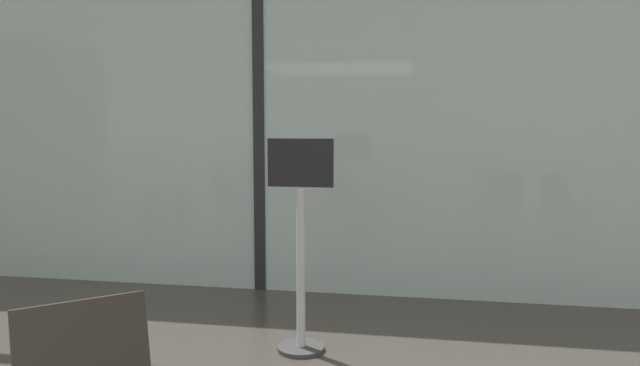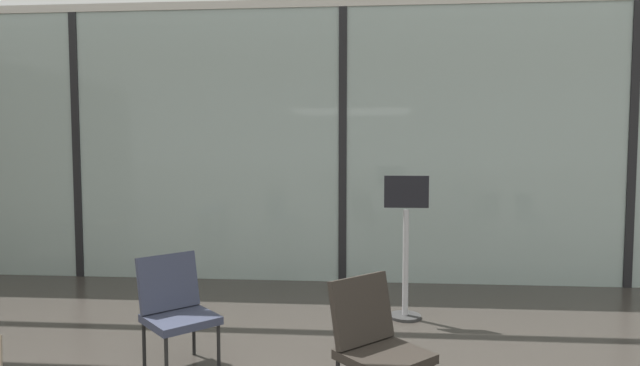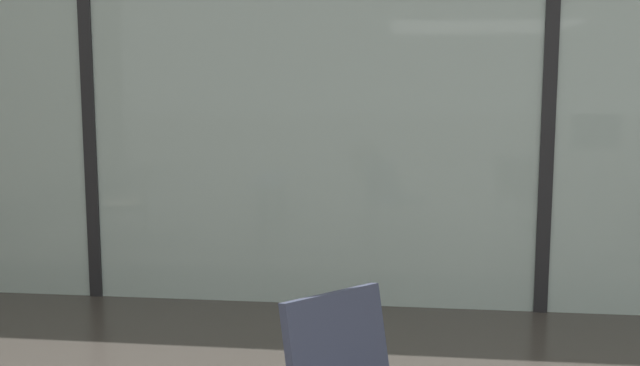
# 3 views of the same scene
# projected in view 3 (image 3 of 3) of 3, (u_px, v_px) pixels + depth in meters

# --- Properties ---
(glass_curtain_wall) EXTENTS (14.00, 0.08, 3.46)m
(glass_curtain_wall) POSITION_uv_depth(u_px,v_px,m) (549.00, 81.00, 5.22)
(glass_curtain_wall) COLOR #A3B7B2
(glass_curtain_wall) RESTS_ON ground
(window_mullion_0) EXTENTS (0.10, 0.12, 3.46)m
(window_mullion_0) POSITION_uv_depth(u_px,v_px,m) (90.00, 81.00, 5.63)
(window_mullion_0) COLOR black
(window_mullion_0) RESTS_ON ground
(window_mullion_1) EXTENTS (0.10, 0.12, 3.46)m
(window_mullion_1) POSITION_uv_depth(u_px,v_px,m) (549.00, 81.00, 5.22)
(window_mullion_1) COLOR black
(window_mullion_1) RESTS_ON ground
(parked_airplane) EXTENTS (13.42, 3.74, 3.74)m
(parked_airplane) POSITION_uv_depth(u_px,v_px,m) (365.00, 73.00, 10.82)
(parked_airplane) COLOR silver
(parked_airplane) RESTS_ON ground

